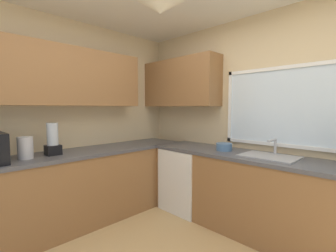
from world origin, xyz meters
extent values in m
cube|color=beige|center=(0.00, 1.73, 1.28)|extent=(3.82, 0.06, 2.56)
cube|color=beige|center=(-1.88, 0.00, 1.28)|extent=(0.06, 3.51, 2.56)
cube|color=silver|center=(0.22, 1.69, 1.44)|extent=(1.26, 0.02, 0.84)
cube|color=white|center=(0.22, 1.68, 1.88)|extent=(1.34, 0.04, 0.04)
cube|color=white|center=(0.22, 1.68, 1.00)|extent=(1.34, 0.04, 0.04)
cube|color=white|center=(-0.43, 1.68, 1.44)|extent=(0.04, 0.04, 0.92)
cube|color=olive|center=(-1.69, -0.20, 1.80)|extent=(0.32, 2.38, 0.70)
cube|color=olive|center=(-1.20, 1.54, 1.80)|extent=(1.30, 0.32, 0.70)
cone|color=silver|center=(0.00, 0.00, 2.14)|extent=(0.44, 0.44, 0.14)
cube|color=olive|center=(-1.54, 0.00, 0.43)|extent=(0.62, 3.09, 0.86)
cube|color=#4C4C51|center=(-1.54, 0.00, 0.88)|extent=(0.65, 3.12, 0.04)
cube|color=olive|center=(0.21, 1.39, 0.43)|extent=(2.88, 0.62, 0.86)
cube|color=#4C4C51|center=(0.21, 1.39, 0.88)|extent=(2.91, 0.65, 0.04)
cube|color=white|center=(-0.88, 1.36, 0.43)|extent=(0.60, 0.60, 0.85)
cylinder|color=#B7B7BC|center=(-1.52, -0.49, 1.01)|extent=(0.15, 0.15, 0.23)
cube|color=#9EA0A5|center=(0.22, 1.39, 0.90)|extent=(0.56, 0.40, 0.02)
cylinder|color=#B7B7BC|center=(0.22, 1.55, 0.99)|extent=(0.03, 0.03, 0.18)
cylinder|color=#B7B7BC|center=(0.22, 1.45, 1.07)|extent=(0.02, 0.20, 0.02)
cylinder|color=#4C7099|center=(-0.33, 1.39, 0.94)|extent=(0.19, 0.19, 0.09)
cube|color=black|center=(-1.54, -0.21, 0.95)|extent=(0.15, 0.15, 0.11)
cylinder|color=#B2BCC6|center=(-1.54, -0.21, 1.13)|extent=(0.12, 0.12, 0.25)
camera|label=1|loc=(1.21, -1.13, 1.42)|focal=25.02mm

